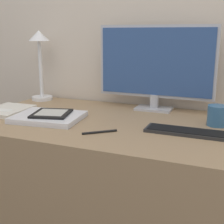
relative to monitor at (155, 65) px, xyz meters
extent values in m
cube|color=beige|center=(-0.02, 0.11, 0.22)|extent=(3.60, 0.05, 2.40)
cube|color=#997A56|center=(-0.02, -0.27, -0.60)|extent=(1.46, 0.70, 0.76)
cube|color=#B7B7BC|center=(0.00, 0.00, -0.22)|extent=(0.18, 0.11, 0.01)
cylinder|color=#B7B7BC|center=(0.00, 0.00, -0.18)|extent=(0.04, 0.04, 0.07)
cube|color=#B7B7BC|center=(0.00, 0.00, 0.02)|extent=(0.58, 0.01, 0.35)
cube|color=#2D4C84|center=(0.00, -0.01, 0.02)|extent=(0.55, 0.01, 0.32)
cube|color=#282828|center=(0.21, -0.32, -0.22)|extent=(0.31, 0.10, 0.01)
cube|color=black|center=(0.21, -0.33, -0.21)|extent=(0.29, 0.08, 0.00)
cube|color=silver|center=(-0.39, -0.36, -0.22)|extent=(0.32, 0.26, 0.01)
cube|color=silver|center=(-0.39, -0.36, -0.21)|extent=(0.32, 0.26, 0.01)
cube|color=black|center=(-0.38, -0.35, -0.20)|extent=(0.19, 0.20, 0.01)
cube|color=beige|center=(-0.38, -0.35, -0.19)|extent=(0.15, 0.15, 0.00)
cylinder|color=white|center=(-0.66, -0.01, -0.21)|extent=(0.12, 0.12, 0.02)
cylinder|color=white|center=(-0.66, -0.01, -0.05)|extent=(0.02, 0.02, 0.31)
cone|color=white|center=(-0.66, -0.01, 0.14)|extent=(0.11, 0.11, 0.06)
cube|color=silver|center=(-0.66, -0.32, -0.22)|extent=(0.19, 0.24, 0.02)
cube|color=silver|center=(-0.66, -0.35, -0.21)|extent=(0.10, 0.05, 0.00)
cylinder|color=#336089|center=(0.32, -0.17, -0.18)|extent=(0.08, 0.08, 0.09)
cylinder|color=black|center=(-0.10, -0.45, -0.22)|extent=(0.11, 0.10, 0.01)
camera|label=1|loc=(0.38, -1.50, 0.16)|focal=50.00mm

